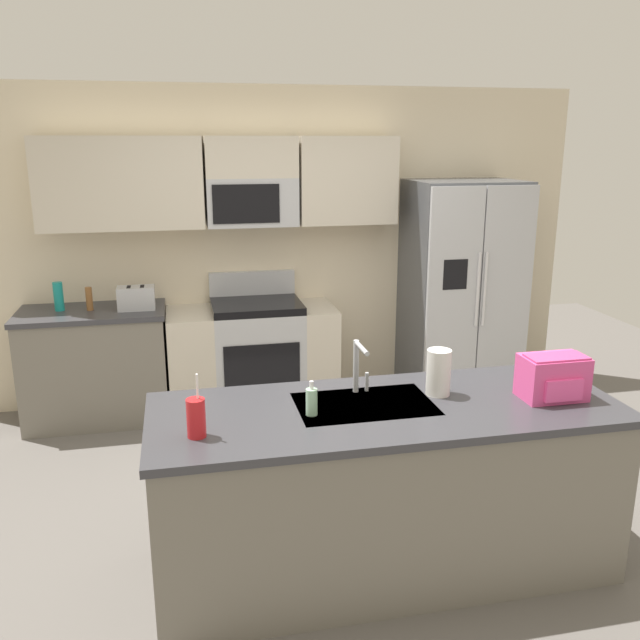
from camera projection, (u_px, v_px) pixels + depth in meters
The scene contains 14 objects.
ground_plane at pixel (334, 515), 3.99m from camera, with size 9.00×9.00×0.00m, color #66605B.
kitchen_wall_unit at pixel (261, 227), 5.54m from camera, with size 5.20×0.43×2.60m.
back_counter at pixel (96, 365), 5.26m from camera, with size 1.11×0.63×0.90m.
range_oven at pixel (253, 356), 5.51m from camera, with size 1.36×0.61×1.10m.
refrigerator at pixel (461, 291), 5.69m from camera, with size 0.90×0.76×1.85m.
island_counter at pixel (384, 487), 3.41m from camera, with size 2.34×0.87×0.90m.
toaster at pixel (136, 298), 5.14m from camera, with size 0.28×0.16×0.18m.
pepper_mill at pixel (89, 299), 5.11m from camera, with size 0.05×0.05×0.18m, color brown.
bottle_teal at pixel (59, 296), 5.10m from camera, with size 0.07×0.07×0.22m, color teal.
sink_faucet at pixel (359, 363), 3.41m from camera, with size 0.08×0.21×0.28m.
drink_cup_red at pixel (196, 418), 2.93m from camera, with size 0.08×0.08×0.30m.
soap_dispenser at pixel (312, 401), 3.17m from camera, with size 0.06×0.06×0.17m.
paper_towel_roll at pixel (439, 372), 3.41m from camera, with size 0.12×0.12×0.24m, color white.
backpack at pixel (553, 376), 3.36m from camera, with size 0.32×0.22×0.23m.
Camera 1 is at (-0.83, -3.44, 2.17)m, focal length 37.42 mm.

